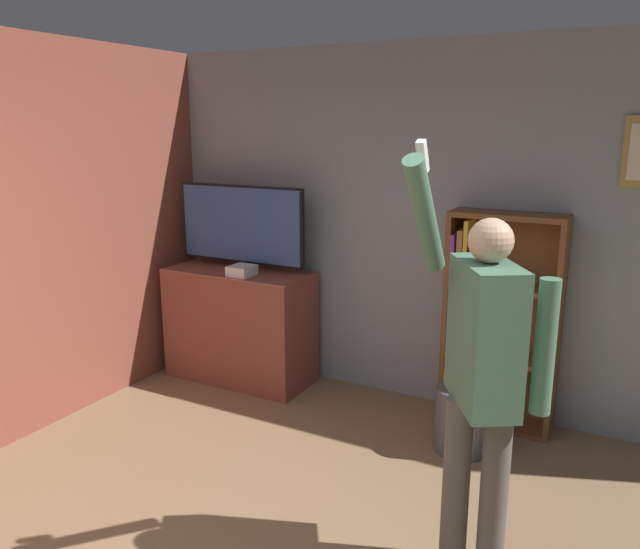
{
  "coord_description": "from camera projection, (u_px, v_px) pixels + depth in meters",
  "views": [
    {
      "loc": [
        1.59,
        -1.54,
        2.11
      ],
      "look_at": [
        -0.19,
        1.76,
        1.21
      ],
      "focal_mm": 35.0,
      "sensor_mm": 36.0,
      "label": 1
    }
  ],
  "objects": [
    {
      "name": "wall_back",
      "position": [
        415.0,
        227.0,
        4.71
      ],
      "size": [
        6.17,
        0.09,
        2.7
      ],
      "color": "gray",
      "rests_on": "ground_plane"
    },
    {
      "name": "wall_side_brick",
      "position": [
        60.0,
        234.0,
        4.43
      ],
      "size": [
        0.06,
        4.47,
        2.7
      ],
      "color": "brown",
      "rests_on": "ground_plane"
    },
    {
      "name": "tv_ledge",
      "position": [
        240.0,
        325.0,
        5.23
      ],
      "size": [
        1.21,
        0.54,
        0.94
      ],
      "color": "brown",
      "rests_on": "ground_plane"
    },
    {
      "name": "television",
      "position": [
        241.0,
        226.0,
        5.08
      ],
      "size": [
        1.17,
        0.22,
        0.7
      ],
      "color": "black",
      "rests_on": "tv_ledge"
    },
    {
      "name": "game_console",
      "position": [
        242.0,
        271.0,
        4.94
      ],
      "size": [
        0.18,
        0.2,
        0.08
      ],
      "color": "white",
      "rests_on": "tv_ledge"
    },
    {
      "name": "bookshelf",
      "position": [
        489.0,
        323.0,
        4.4
      ],
      "size": [
        0.78,
        0.28,
        1.53
      ],
      "color": "brown",
      "rests_on": "ground_plane"
    },
    {
      "name": "person",
      "position": [
        482.0,
        366.0,
        2.79
      ],
      "size": [
        0.6,
        0.58,
        2.05
      ],
      "rotation": [
        0.0,
        0.0,
        -1.01
      ],
      "color": "#56514C",
      "rests_on": "ground_plane"
    },
    {
      "name": "waste_bin",
      "position": [
        462.0,
        419.0,
        4.1
      ],
      "size": [
        0.35,
        0.35,
        0.44
      ],
      "color": "#4C4C51",
      "rests_on": "ground_plane"
    }
  ]
}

